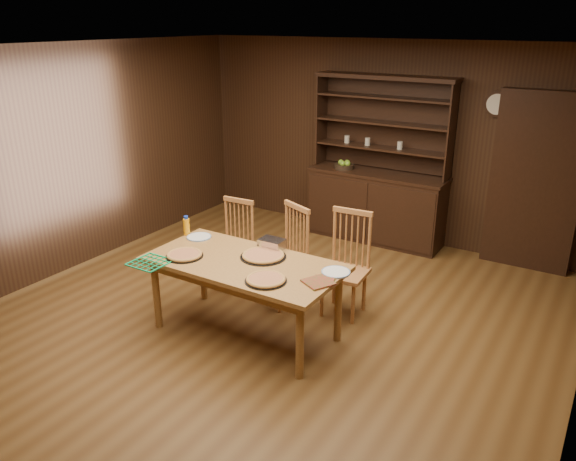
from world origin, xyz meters
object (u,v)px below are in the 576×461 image
Objects in this scene: chair_left at (235,240)px; chair_center at (289,252)px; dining_table at (244,270)px; chair_right at (347,259)px; juice_bottle at (187,226)px; china_hutch at (377,197)px.

chair_left is 0.74m from chair_center.
chair_right is at bearing 56.52° from dining_table.
chair_right is 5.25× the size of juice_bottle.
juice_bottle is at bearing -109.63° from china_hutch.
juice_bottle is at bearing -160.22° from chair_right.
dining_table is at bearing -51.97° from chair_left.
chair_right is at bearing 24.17° from juice_bottle.
juice_bottle is (-1.51, -0.68, 0.28)m from chair_right.
china_hutch is at bearing 100.93° from chair_right.
chair_center is at bearing -6.94° from chair_left.
chair_left is 1.35m from chair_right.
juice_bottle is at bearing -108.13° from chair_left.
dining_table is 1.13m from chair_left.
chair_center is (-0.06, -2.13, -0.03)m from china_hutch.
chair_center is 0.99× the size of chair_right.
chair_left is (-0.74, 0.84, -0.15)m from dining_table.
chair_center is 1.09m from juice_bottle.
chair_left is at bearing 131.28° from dining_table.
china_hutch is at bearing 70.37° from juice_bottle.
chair_right is at bearing 0.01° from chair_left.
dining_table is 1.11m from chair_right.
chair_center reaches higher than chair_left.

